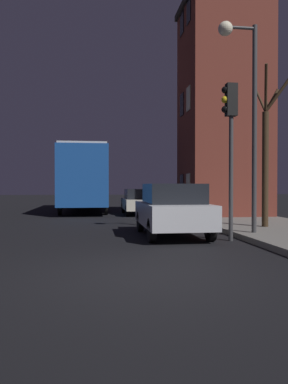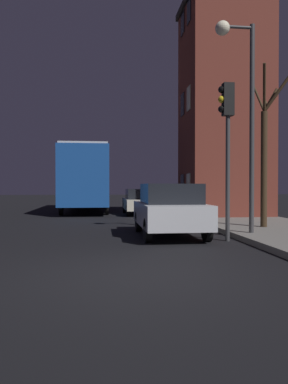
# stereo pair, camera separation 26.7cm
# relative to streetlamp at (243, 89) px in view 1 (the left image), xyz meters

# --- Properties ---
(ground_plane) EXTENTS (120.00, 120.00, 0.00)m
(ground_plane) POSITION_rel_streetlamp_xyz_m (-3.39, -4.03, -4.37)
(ground_plane) COLOR black
(brick_building) EXTENTS (4.01, 3.78, 10.30)m
(brick_building) POSITION_rel_streetlamp_xyz_m (1.87, 7.00, 0.95)
(brick_building) COLOR brown
(brick_building) RESTS_ON sidewalk
(streetlamp) EXTENTS (1.18, 0.42, 6.15)m
(streetlamp) POSITION_rel_streetlamp_xyz_m (0.00, 0.00, 0.00)
(streetlamp) COLOR #38383A
(streetlamp) RESTS_ON sidewalk
(traffic_light) EXTENTS (0.43, 0.24, 4.38)m
(traffic_light) POSITION_rel_streetlamp_xyz_m (-0.58, -0.48, -1.23)
(traffic_light) COLOR #38383A
(traffic_light) RESTS_ON ground
(bare_tree) EXTENTS (1.24, 1.92, 5.26)m
(bare_tree) POSITION_rel_streetlamp_xyz_m (1.42, 1.47, -1.68)
(bare_tree) COLOR #382819
(bare_tree) RESTS_ON sidewalk
(bus) EXTENTS (2.60, 9.49, 3.74)m
(bus) POSITION_rel_streetlamp_xyz_m (-4.92, 12.58, -2.15)
(bus) COLOR #194793
(bus) RESTS_ON ground
(car_near_lane) EXTENTS (1.83, 3.91, 1.60)m
(car_near_lane) POSITION_rel_streetlamp_xyz_m (-1.97, 0.71, -3.55)
(car_near_lane) COLOR #B7BABF
(car_near_lane) RESTS_ON ground
(car_mid_lane) EXTENTS (1.78, 3.84, 1.37)m
(car_mid_lane) POSITION_rel_streetlamp_xyz_m (-1.89, 9.48, -3.66)
(car_mid_lane) COLOR beige
(car_mid_lane) RESTS_ON ground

